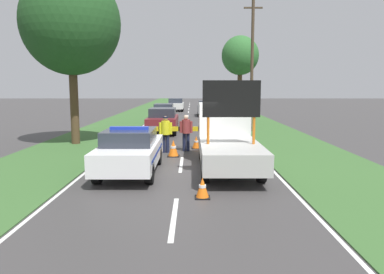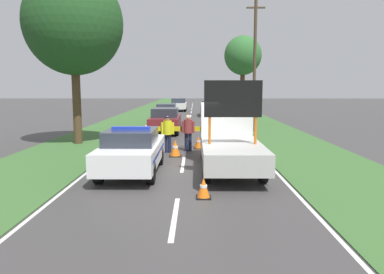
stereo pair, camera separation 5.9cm
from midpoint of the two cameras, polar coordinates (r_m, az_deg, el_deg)
ground_plane at (r=13.67m, az=-1.61°, el=-4.97°), size 160.00×160.00×0.00m
lane_markings at (r=32.33m, az=-0.52°, el=2.41°), size 6.75×74.46×0.01m
grass_verge_left at (r=33.99m, az=-9.84°, el=2.58°), size 4.18×120.00×0.03m
grass_verge_right at (r=33.84m, az=8.89°, el=2.58°), size 4.18×120.00×0.03m
police_car at (r=13.13m, az=-9.21°, el=-2.00°), size 1.87×4.79×1.65m
work_truck at (r=14.15m, az=5.40°, el=0.00°), size 2.00×6.02×3.20m
road_barrier at (r=18.12m, az=-1.93°, el=1.01°), size 2.88×0.08×1.07m
police_officer at (r=17.00m, az=-3.88°, el=0.92°), size 0.60×0.38×1.67m
pedestrian_civilian at (r=17.37m, az=-0.74°, el=1.09°), size 0.61×0.39×1.69m
traffic_cone_near_police at (r=18.15m, az=0.82°, el=-0.81°), size 0.45×0.45×0.62m
traffic_cone_centre_front at (r=16.14m, az=-2.70°, el=-1.72°), size 0.52×0.52×0.72m
traffic_cone_near_truck at (r=10.20m, az=1.70°, el=-7.75°), size 0.41×0.41×0.57m
traffic_cone_behind_barrier at (r=17.92m, az=-5.00°, el=-1.02°), size 0.42×0.42×0.58m
queued_car_wagon_maroon at (r=24.22m, az=-4.26°, el=2.59°), size 1.84×4.40×1.62m
queued_car_sedan_silver at (r=31.47m, az=-4.08°, el=3.72°), size 1.71×4.33×1.56m
queued_car_suv_grey at (r=38.48m, az=2.45°, el=4.43°), size 1.82×4.50×1.55m
queued_car_van_white at (r=45.89m, az=-2.25°, el=4.97°), size 1.88×4.33×1.55m
roadside_tree_near_left at (r=30.52m, az=7.57°, el=12.10°), size 2.94×2.94×6.97m
roadside_tree_near_right at (r=20.54m, az=-17.77°, el=16.15°), size 4.95×4.95×8.76m
utility_pole at (r=25.23m, az=9.35°, el=11.17°), size 1.20×0.20×8.89m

